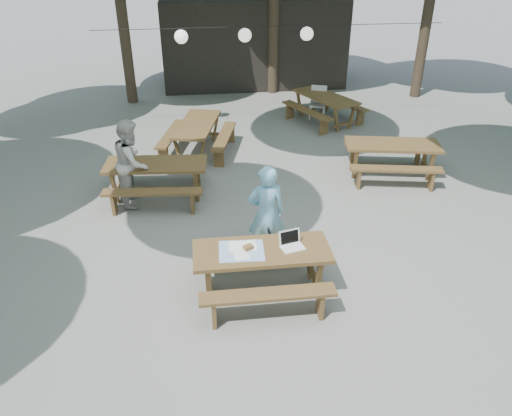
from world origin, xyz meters
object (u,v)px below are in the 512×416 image
object	(u,v)px
picnic_table_nw	(157,179)
second_person	(132,162)
main_picnic_table	(262,270)
plastic_chair	(317,109)
woman	(266,213)

from	to	relation	value
picnic_table_nw	second_person	distance (m)	0.65
picnic_table_nw	main_picnic_table	bearing A→B (deg)	-57.44
main_picnic_table	picnic_table_nw	world-z (taller)	same
main_picnic_table	picnic_table_nw	distance (m)	3.65
main_picnic_table	plastic_chair	bearing A→B (deg)	70.92
main_picnic_table	picnic_table_nw	xyz separation A→B (m)	(-1.70, 3.23, 0.00)
woman	plastic_chair	size ratio (longest dim) A/B	1.85
second_person	plastic_chair	xyz separation A→B (m)	(4.71, 4.38, -0.60)
main_picnic_table	woman	xyz separation A→B (m)	(0.19, 0.89, 0.45)
plastic_chair	picnic_table_nw	bearing A→B (deg)	-115.84
picnic_table_nw	plastic_chair	world-z (taller)	plastic_chair
main_picnic_table	plastic_chair	size ratio (longest dim) A/B	2.22
second_person	picnic_table_nw	bearing A→B (deg)	-67.15
woman	second_person	xyz separation A→B (m)	(-2.31, 2.20, 0.02)
main_picnic_table	woman	size ratio (longest dim) A/B	1.20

